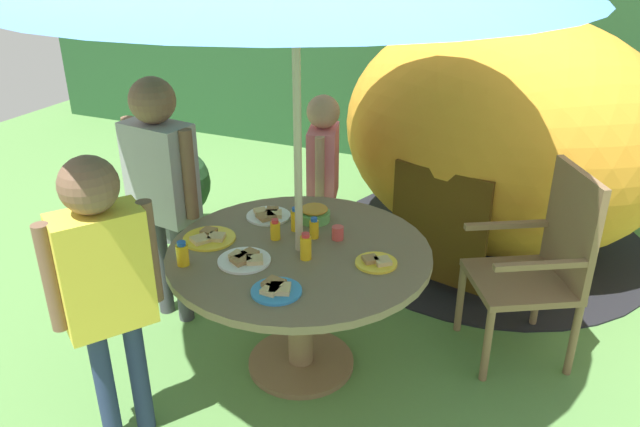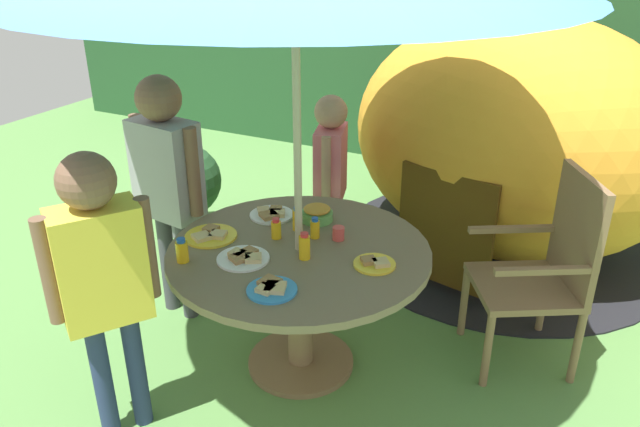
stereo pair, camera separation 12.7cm
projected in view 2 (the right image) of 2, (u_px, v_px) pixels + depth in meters
The scene contains 21 objects.
ground_plane at pixel (301, 365), 3.24m from camera, with size 10.00×10.00×0.02m, color #548442.
hedge_backdrop at pixel (476, 73), 5.68m from camera, with size 9.00×0.70×1.66m, color #234C28.
garden_table at pixel (299, 274), 3.00m from camera, with size 1.26×1.26×0.68m.
wooden_chair at pixel (547, 265), 3.06m from camera, with size 0.65×0.64×1.02m.
dome_tent at pixel (512, 138), 4.09m from camera, with size 2.69×2.69×1.60m.
potted_plant at pixel (185, 184), 4.43m from camera, with size 0.52×0.52×0.68m.
child_in_pink_shirt at pixel (331, 163), 3.79m from camera, with size 0.25×0.39×1.17m.
child_in_grey_shirt at pixel (166, 170), 3.30m from camera, with size 0.47×0.25×1.40m.
child_in_yellow_shirt at pixel (101, 265), 2.48m from camera, with size 0.35×0.39×1.32m.
snack_bowl at pixel (317, 213), 3.21m from camera, with size 0.16×0.16×0.09m.
plate_far_right at pixel (272, 288), 2.60m from camera, with size 0.22×0.22×0.03m.
plate_near_right at pixel (375, 263), 2.80m from camera, with size 0.19×0.19×0.03m.
plate_near_left at pixel (272, 214), 3.26m from camera, with size 0.23×0.23×0.03m.
plate_center_back at pixel (211, 235), 3.04m from camera, with size 0.26×0.26×0.03m.
plate_front_edge at pixel (244, 258), 2.84m from camera, with size 0.24×0.24×0.03m.
juice_bottle_far_left at pixel (182, 251), 2.81m from camera, with size 0.06×0.06×0.12m.
juice_bottle_center_front at pixel (276, 229), 3.02m from camera, with size 0.05×0.05×0.11m.
juice_bottle_mid_left at pixel (297, 219), 3.10m from camera, with size 0.05×0.05×0.13m.
juice_bottle_mid_right at pixel (315, 228), 3.03m from camera, with size 0.05×0.05×0.11m.
juice_bottle_back_edge at pixel (304, 247), 2.83m from camera, with size 0.05×0.05×0.13m.
cup_near at pixel (338, 233), 3.02m from camera, with size 0.06×0.06×0.07m, color #E04C47.
Camera 2 is at (1.24, -2.28, 2.09)m, focal length 34.82 mm.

